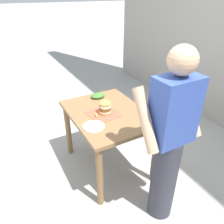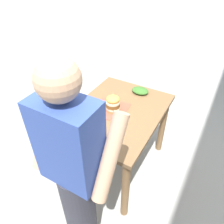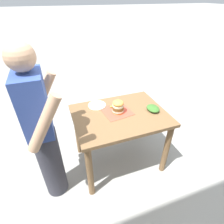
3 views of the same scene
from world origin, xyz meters
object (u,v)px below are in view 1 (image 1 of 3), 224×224
(side_plate_with_forks, at_px, (94,126))
(diner_across_table, at_px, (169,141))
(side_salad, at_px, (98,96))
(pickle_spear, at_px, (96,115))
(sandwich, at_px, (105,107))
(patio_table, at_px, (108,122))

(side_plate_with_forks, distance_m, diner_across_table, 0.77)
(side_salad, relative_size, diner_across_table, 0.11)
(pickle_spear, bearing_deg, side_plate_with_forks, 56.97)
(pickle_spear, relative_size, side_salad, 0.40)
(sandwich, distance_m, side_plate_with_forks, 0.31)
(sandwich, distance_m, diner_across_table, 0.85)
(side_salad, height_order, diner_across_table, diner_across_table)
(patio_table, bearing_deg, pickle_spear, 10.12)
(side_plate_with_forks, bearing_deg, sandwich, -140.17)
(pickle_spear, height_order, diner_across_table, diner_across_table)
(sandwich, bearing_deg, side_plate_with_forks, 39.83)
(sandwich, xyz_separation_m, diner_across_table, (-0.19, 0.83, 0.01))
(pickle_spear, bearing_deg, side_salad, -117.30)
(side_salad, distance_m, diner_across_table, 1.24)
(pickle_spear, bearing_deg, sandwich, -172.00)
(patio_table, relative_size, side_salad, 5.98)
(sandwich, xyz_separation_m, side_plate_with_forks, (0.23, 0.19, -0.07))
(patio_table, xyz_separation_m, sandwich, (0.04, 0.01, 0.22))
(pickle_spear, height_order, side_plate_with_forks, pickle_spear)
(sandwich, distance_m, side_salad, 0.42)
(pickle_spear, distance_m, side_salad, 0.48)
(patio_table, relative_size, diner_across_table, 0.64)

